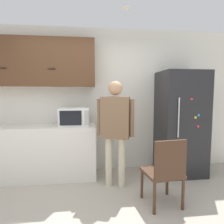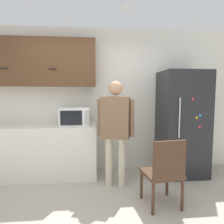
# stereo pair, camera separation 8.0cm
# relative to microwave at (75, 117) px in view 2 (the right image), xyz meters

# --- Properties ---
(back_wall) EXTENTS (6.00, 0.06, 2.70)m
(back_wall) POSITION_rel_microwave_xyz_m (0.32, 0.35, 0.26)
(back_wall) COLOR silver
(back_wall) RESTS_ON ground_plane
(counter) EXTENTS (2.25, 0.58, 0.93)m
(counter) POSITION_rel_microwave_xyz_m (-0.76, 0.03, -0.62)
(counter) COLOR silver
(counter) RESTS_ON ground_plane
(upper_cabinets) EXTENTS (2.25, 0.32, 0.83)m
(upper_cabinets) POSITION_rel_microwave_xyz_m (-0.76, 0.17, 0.94)
(upper_cabinets) COLOR #51331E
(microwave) EXTENTS (0.51, 0.38, 0.31)m
(microwave) POSITION_rel_microwave_xyz_m (0.00, 0.00, 0.00)
(microwave) COLOR white
(microwave) RESTS_ON counter
(person) EXTENTS (0.57, 0.34, 1.68)m
(person) POSITION_rel_microwave_xyz_m (0.66, -0.43, -0.06)
(person) COLOR beige
(person) RESTS_ON ground_plane
(refrigerator) EXTENTS (0.79, 0.73, 1.89)m
(refrigerator) POSITION_rel_microwave_xyz_m (1.94, -0.04, -0.14)
(refrigerator) COLOR #232326
(refrigerator) RESTS_ON ground_plane
(chair) EXTENTS (0.51, 0.51, 0.92)m
(chair) POSITION_rel_microwave_xyz_m (1.22, -1.11, -0.58)
(chair) COLOR #472D1E
(chair) RESTS_ON ground_plane
(ceiling_light) EXTENTS (0.11, 0.11, 0.01)m
(ceiling_light) POSITION_rel_microwave_xyz_m (0.79, -0.64, 1.59)
(ceiling_light) COLOR white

